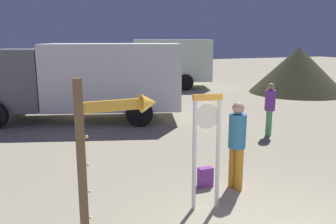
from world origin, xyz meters
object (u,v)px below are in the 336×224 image
at_px(standing_clock, 206,138).
at_px(box_truck_far, 157,61).
at_px(person_distant, 270,106).
at_px(dome_tent, 298,70).
at_px(backpack, 205,177).
at_px(box_truck_near, 92,77).
at_px(arrow_sign, 108,142).
at_px(person_near_clock, 237,141).

height_order(standing_clock, box_truck_far, box_truck_far).
xyz_separation_m(person_distant, dome_tent, (6.72, 6.41, 0.33)).
height_order(standing_clock, dome_tent, dome_tent).
distance_m(person_distant, dome_tent, 9.29).
bearing_deg(backpack, box_truck_far, 73.97).
height_order(backpack, box_truck_far, box_truck_far).
distance_m(backpack, box_truck_near, 6.98).
xyz_separation_m(arrow_sign, box_truck_near, (1.18, 8.32, -0.08)).
relative_size(standing_clock, dome_tent, 0.40).
relative_size(standing_clock, box_truck_far, 0.29).
bearing_deg(arrow_sign, box_truck_far, 67.93).
distance_m(person_near_clock, person_distant, 4.21).
distance_m(arrow_sign, person_near_clock, 3.09).
relative_size(box_truck_far, dome_tent, 1.40).
bearing_deg(dome_tent, person_near_clock, -136.21).
height_order(standing_clock, box_truck_near, box_truck_near).
xyz_separation_m(arrow_sign, dome_tent, (12.50, 10.58, -0.38)).
height_order(box_truck_far, dome_tent, box_truck_far).
relative_size(person_near_clock, dome_tent, 0.34).
xyz_separation_m(person_near_clock, person_distant, (3.02, 2.93, -0.07)).
distance_m(arrow_sign, backpack, 3.08).
bearing_deg(standing_clock, dome_tent, 42.66).
bearing_deg(standing_clock, box_truck_far, 73.28).
bearing_deg(person_near_clock, person_distant, 44.10).
bearing_deg(box_truck_near, dome_tent, 11.31).
height_order(person_near_clock, person_distant, person_near_clock).
bearing_deg(standing_clock, person_distant, 40.92).
bearing_deg(arrow_sign, dome_tent, 40.26).
distance_m(backpack, dome_tent, 13.70).
xyz_separation_m(backpack, dome_tent, (10.25, 9.03, 1.04)).
bearing_deg(person_near_clock, arrow_sign, -155.69).
bearing_deg(backpack, standing_clock, -117.67).
relative_size(arrow_sign, backpack, 6.24).
height_order(arrow_sign, backpack, arrow_sign).
distance_m(person_near_clock, box_truck_near, 7.27).
distance_m(arrow_sign, person_distant, 7.16).
height_order(person_near_clock, box_truck_near, box_truck_near).
distance_m(box_truck_near, dome_tent, 11.54).
height_order(standing_clock, person_distant, standing_clock).
height_order(person_near_clock, box_truck_far, box_truck_far).
xyz_separation_m(standing_clock, box_truck_near, (-0.65, 7.57, 0.27)).
xyz_separation_m(backpack, person_distant, (3.53, 2.62, 0.71)).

